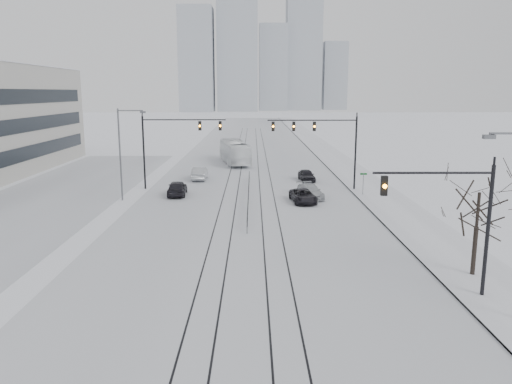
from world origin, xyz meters
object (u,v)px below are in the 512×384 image
at_px(sedan_nb_right, 310,191).
at_px(box_truck, 235,152).
at_px(sedan_sb_inner, 177,188).
at_px(sedan_sb_outer, 200,174).
at_px(sedan_nb_far, 307,175).
at_px(bare_tree, 479,201).
at_px(traffic_mast_near, 458,213).
at_px(sedan_nb_front, 303,196).

distance_m(sedan_nb_right, box_truck, 26.35).
relative_size(sedan_sb_inner, sedan_nb_right, 0.99).
bearing_deg(sedan_sb_outer, sedan_nb_right, 138.99).
relative_size(sedan_nb_right, sedan_nb_far, 1.17).
relative_size(bare_tree, sedan_sb_outer, 1.31).
height_order(sedan_sb_inner, sedan_nb_far, sedan_sb_inner).
distance_m(bare_tree, sedan_nb_far, 32.71).
bearing_deg(sedan_sb_inner, traffic_mast_near, 121.64).
height_order(sedan_nb_right, sedan_nb_far, sedan_nb_far).
height_order(bare_tree, sedan_nb_far, bare_tree).
distance_m(sedan_sb_outer, sedan_nb_far, 13.01).
bearing_deg(sedan_sb_inner, sedan_nb_front, 161.99).
height_order(sedan_sb_inner, sedan_nb_right, sedan_sb_inner).
bearing_deg(bare_tree, traffic_mast_near, -128.76).
distance_m(traffic_mast_near, bare_tree, 3.85).
xyz_separation_m(traffic_mast_near, box_truck, (-13.09, 49.92, -2.85)).
height_order(traffic_mast_near, sedan_nb_right, traffic_mast_near).
height_order(traffic_mast_near, sedan_nb_far, traffic_mast_near).
distance_m(bare_tree, box_truck, 49.48).
xyz_separation_m(sedan_nb_right, box_truck, (-8.53, 24.90, 1.03)).
height_order(sedan_nb_front, sedan_nb_right, sedan_nb_right).
bearing_deg(sedan_nb_right, traffic_mast_near, -91.06).
xyz_separation_m(sedan_sb_inner, box_truck, (5.10, 23.65, 0.93)).
bearing_deg(sedan_nb_far, sedan_nb_front, -103.94).
relative_size(traffic_mast_near, bare_tree, 1.15).
bearing_deg(bare_tree, sedan_nb_far, 101.15).
xyz_separation_m(sedan_sb_inner, sedan_sb_outer, (1.33, 9.53, -0.02)).
bearing_deg(sedan_nb_front, traffic_mast_near, -83.04).
xyz_separation_m(sedan_sb_outer, sedan_nb_front, (11.38, -12.92, -0.13)).
bearing_deg(traffic_mast_near, sedan_nb_far, 96.33).
bearing_deg(sedan_nb_far, traffic_mast_near, -90.01).
bearing_deg(bare_tree, box_truck, 108.28).
height_order(traffic_mast_near, box_truck, traffic_mast_near).
distance_m(traffic_mast_near, sedan_nb_far, 35.30).
xyz_separation_m(sedan_sb_inner, sedan_nb_front, (12.71, -3.40, -0.15)).
relative_size(sedan_sb_inner, sedan_nb_front, 1.00).
bearing_deg(sedan_nb_right, sedan_sb_inner, 163.35).
height_order(sedan_nb_far, box_truck, box_truck).
xyz_separation_m(sedan_sb_outer, sedan_nb_far, (12.98, -0.92, -0.09)).
xyz_separation_m(sedan_nb_far, box_truck, (-9.22, 15.04, 1.03)).
xyz_separation_m(sedan_sb_outer, sedan_nb_right, (12.30, -10.79, -0.09)).
bearing_deg(sedan_nb_right, bare_tree, -83.81).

